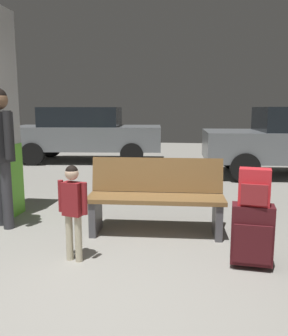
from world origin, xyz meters
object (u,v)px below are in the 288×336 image
(adult, at_px, (0,143))
(child, at_px, (73,203))
(suitcase, at_px, (252,235))
(parked_car_far, at_px, (86,133))
(backpack_bright, at_px, (254,187))
(bench, at_px, (156,197))

(adult, bearing_deg, child, -35.47)
(suitcase, distance_m, parked_car_far, 7.36)
(parked_car_far, bearing_deg, backpack_bright, -60.82)
(child, relative_size, parked_car_far, 0.22)
(bench, bearing_deg, adult, -178.31)
(suitcase, xyz_separation_m, adult, (-2.90, 0.77, 0.74))
(suitcase, relative_size, child, 0.63)
(suitcase, relative_size, parked_car_far, 0.14)
(bench, height_order, parked_car_far, parked_car_far)
(bench, relative_size, child, 1.71)
(bench, bearing_deg, parked_car_far, 114.88)
(child, bearing_deg, parked_car_far, 106.15)
(adult, bearing_deg, bench, 1.69)
(parked_car_far, bearing_deg, bench, -65.12)
(bench, height_order, suitcase, bench)
(backpack_bright, distance_m, adult, 3.02)
(backpack_bright, distance_m, parked_car_far, 7.34)
(child, height_order, parked_car_far, parked_car_far)
(suitcase, height_order, adult, adult)
(backpack_bright, bearing_deg, suitcase, 39.27)
(backpack_bright, distance_m, child, 1.71)
(adult, bearing_deg, backpack_bright, -14.84)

